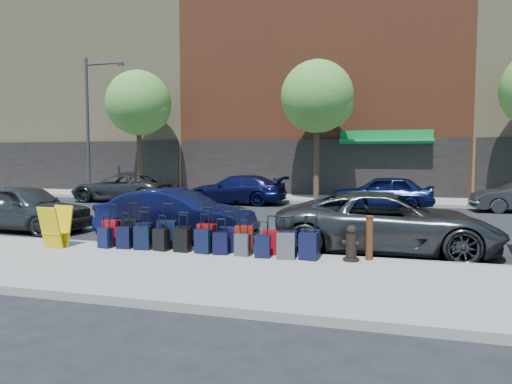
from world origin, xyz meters
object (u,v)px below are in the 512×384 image
(car_far_2, at_px, (382,192))
(suitcase_front_5, at_px, (207,238))
(car_near_2, at_px, (386,223))
(fire_hydrant, at_px, (351,245))
(tree_center, at_px, (320,99))
(streetlight, at_px, (90,118))
(display_rack, at_px, (56,227))
(tree_left, at_px, (141,105))
(bollard, at_px, (369,237))
(car_near_1, at_px, (176,216))
(car_far_0, at_px, (121,188))
(car_far_1, at_px, (237,190))
(car_near_0, at_px, (24,207))

(car_far_2, bearing_deg, suitcase_front_5, -15.61)
(car_near_2, bearing_deg, fire_hydrant, 155.73)
(tree_center, distance_m, car_far_2, 6.34)
(streetlight, distance_m, display_rack, 17.35)
(tree_left, distance_m, display_rack, 16.82)
(tree_left, distance_m, streetlight, 3.11)
(bollard, bearing_deg, car_near_2, 77.67)
(car_near_1, xyz_separation_m, car_far_0, (-7.90, 9.74, 0.00))
(car_near_2, relative_size, car_far_1, 1.06)
(car_near_1, bearing_deg, car_near_0, 87.66)
(fire_hydrant, bearing_deg, car_near_2, 87.17)
(car_far_0, bearing_deg, display_rack, 23.07)
(bollard, bearing_deg, fire_hydrant, -150.73)
(streetlight, bearing_deg, car_far_0, -33.54)
(suitcase_front_5, height_order, car_near_0, car_near_0)
(display_rack, height_order, car_near_2, car_near_2)
(suitcase_front_5, distance_m, car_near_1, 2.32)
(streetlight, xyz_separation_m, car_far_1, (9.65, -1.78, -3.93))
(bollard, xyz_separation_m, car_near_2, (0.35, 1.61, 0.10))
(tree_center, relative_size, bollard, 7.70)
(tree_left, bearing_deg, streetlight, -166.61)
(suitcase_front_5, distance_m, car_far_2, 12.15)
(car_far_1, distance_m, car_far_2, 7.05)
(fire_hydrant, bearing_deg, car_far_1, 137.24)
(bollard, distance_m, car_near_2, 1.65)
(car_near_0, bearing_deg, bollard, -96.01)
(fire_hydrant, distance_m, car_far_0, 17.21)
(suitcase_front_5, bearing_deg, car_near_0, 174.24)
(tree_left, distance_m, bollard, 20.24)
(tree_center, height_order, car_near_1, tree_center)
(fire_hydrant, relative_size, car_near_0, 0.17)
(car_near_2, relative_size, car_far_2, 1.18)
(car_near_1, bearing_deg, car_far_0, 40.46)
(car_near_2, distance_m, car_far_2, 9.80)
(suitcase_front_5, bearing_deg, bollard, 12.09)
(tree_left, relative_size, car_near_2, 1.37)
(bollard, relative_size, car_near_0, 0.21)
(streetlight, xyz_separation_m, car_near_2, (16.87, -11.92, -3.92))
(suitcase_front_5, distance_m, display_rack, 3.76)
(tree_center, relative_size, fire_hydrant, 9.63)
(car_near_1, distance_m, car_far_2, 11.24)
(display_rack, relative_size, car_far_1, 0.20)
(car_near_0, relative_size, car_near_1, 1.00)
(car_near_1, bearing_deg, tree_center, -8.33)
(car_near_2, height_order, car_far_2, car_far_2)
(car_near_1, height_order, car_far_2, car_far_2)
(car_far_1, bearing_deg, bollard, 32.94)
(car_near_1, bearing_deg, car_far_1, 10.39)
(streetlight, bearing_deg, display_rack, -57.26)
(suitcase_front_5, bearing_deg, car_near_1, 143.67)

